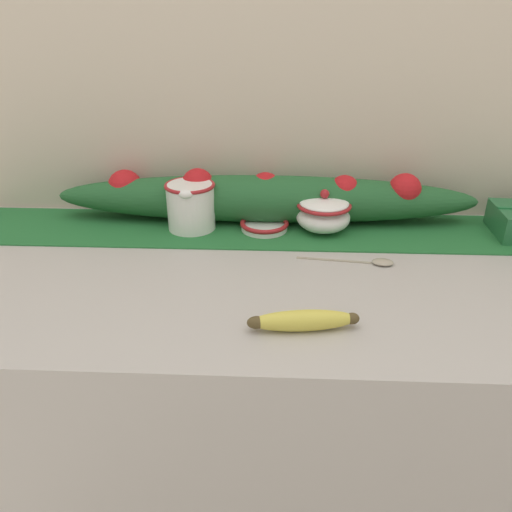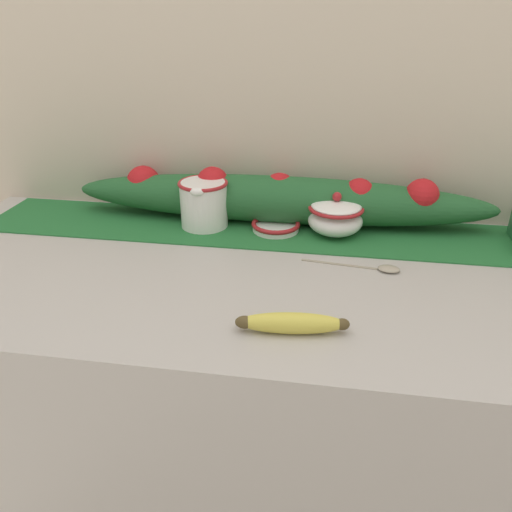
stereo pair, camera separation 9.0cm
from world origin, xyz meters
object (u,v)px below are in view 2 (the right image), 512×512
sugar_bowl (336,216)px  small_dish (274,226)px  cream_pitcher (204,202)px  spoon (382,268)px  banana (291,323)px

sugar_bowl → small_dish: size_ratio=1.10×
cream_pitcher → spoon: (0.39, -0.16, -0.06)m
cream_pitcher → spoon: cream_pitcher is taller
sugar_bowl → banana: bearing=-98.9°
sugar_bowl → small_dish: sugar_bowl is taller
banana → spoon: (0.15, 0.23, -0.01)m
small_dish → spoon: size_ratio=0.57×
cream_pitcher → banana: size_ratio=0.72×
sugar_bowl → spoon: size_ratio=0.63×
cream_pitcher → banana: (0.23, -0.39, -0.04)m
small_dish → spoon: small_dish is taller
banana → spoon: bearing=56.3°
banana → sugar_bowl: bearing=81.1°
cream_pitcher → small_dish: cream_pitcher is taller
sugar_bowl → spoon: sugar_bowl is taller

